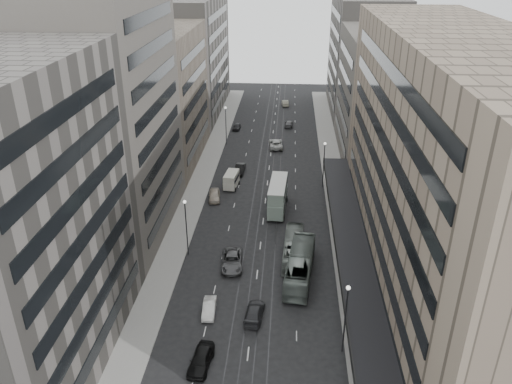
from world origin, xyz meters
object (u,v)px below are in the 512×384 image
(double_decker, at_px, (278,196))
(sedan_0, at_px, (201,359))
(sedan_1, at_px, (209,308))
(bus_near, at_px, (300,265))
(bus_far, at_px, (293,248))
(panel_van, at_px, (231,180))
(sedan_2, at_px, (232,261))

(double_decker, distance_m, sedan_0, 34.32)
(double_decker, xyz_separation_m, sedan_1, (-7.05, -25.54, -1.97))
(sedan_0, bearing_deg, bus_near, 64.00)
(bus_far, xyz_separation_m, panel_van, (-10.78, 21.42, 0.09))
(double_decker, bearing_deg, sedan_2, -105.78)
(sedan_0, bearing_deg, bus_far, 71.92)
(double_decker, height_order, panel_van, double_decker)
(double_decker, bearing_deg, bus_far, -76.30)
(bus_far, height_order, double_decker, double_decker)
(sedan_2, bearing_deg, sedan_0, -98.48)
(bus_far, distance_m, sedan_0, 22.19)
(sedan_2, bearing_deg, bus_near, -16.22)
(double_decker, height_order, sedan_1, double_decker)
(bus_near, bearing_deg, bus_far, -72.74)
(panel_van, height_order, sedan_0, panel_van)
(bus_near, height_order, sedan_0, bus_near)
(double_decker, bearing_deg, bus_near, -76.24)
(bus_far, xyz_separation_m, sedan_1, (-9.55, -12.12, -0.78))
(sedan_1, bearing_deg, bus_near, 33.50)
(double_decker, bearing_deg, sedan_0, -98.01)
(bus_near, height_order, sedan_1, bus_near)
(bus_near, distance_m, bus_far, 4.49)
(bus_near, distance_m, panel_van, 28.31)
(panel_van, relative_size, sedan_2, 0.78)
(bus_far, relative_size, double_decker, 1.15)
(sedan_0, xyz_separation_m, sedan_2, (1.14, 17.60, -0.00))
(bus_far, distance_m, panel_van, 23.98)
(sedan_0, bearing_deg, panel_van, 98.50)
(sedan_1, distance_m, sedan_2, 9.64)
(double_decker, relative_size, sedan_0, 1.87)
(panel_van, height_order, sedan_1, panel_van)
(bus_near, xyz_separation_m, bus_far, (-0.84, 4.40, -0.28))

